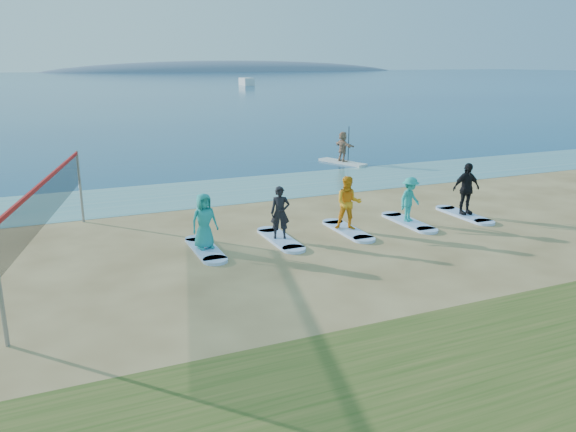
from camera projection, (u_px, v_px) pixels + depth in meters
name	position (u px, v px, depth m)	size (l,w,h in m)	color
ground	(357.00, 269.00, 15.15)	(600.00, 600.00, 0.00)	tan
shallow_water	(235.00, 190.00, 24.43)	(600.00, 600.00, 0.00)	teal
ocean	(66.00, 81.00, 156.58)	(600.00, 600.00, 0.00)	navy
island_ridge	(234.00, 71.00, 316.85)	(220.00, 56.00, 18.00)	slate
volleyball_net	(48.00, 199.00, 14.80)	(2.14, 8.85, 2.50)	gray
paddleboard	(342.00, 162.00, 30.79)	(0.70, 3.00, 0.12)	silver
paddleboarder	(343.00, 146.00, 30.56)	(1.50, 0.48, 1.62)	tan
boat_offshore_b	(247.00, 85.00, 131.00)	(2.24, 6.76, 1.69)	silver
surfboard_0	(205.00, 249.00, 16.58)	(0.70, 2.20, 0.09)	#A4C6FF
student_0	(204.00, 221.00, 16.35)	(0.81, 0.52, 1.65)	teal
surfboard_1	(280.00, 239.00, 17.51)	(0.70, 2.20, 0.09)	#A4C6FF
student_1	(280.00, 213.00, 17.28)	(0.60, 0.39, 1.64)	black
surfboard_2	(348.00, 230.00, 18.43)	(0.70, 2.20, 0.09)	#A4C6FF
student_2	(348.00, 203.00, 18.19)	(0.85, 0.67, 1.76)	orange
surfboard_3	(409.00, 222.00, 19.36)	(0.70, 2.20, 0.09)	#A4C6FF
student_3	(410.00, 199.00, 19.14)	(1.00, 0.57, 1.54)	teal
surfboard_4	(464.00, 215.00, 20.28)	(0.70, 2.20, 0.09)	#A4C6FF
student_4	(466.00, 189.00, 20.02)	(1.09, 0.45, 1.86)	black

